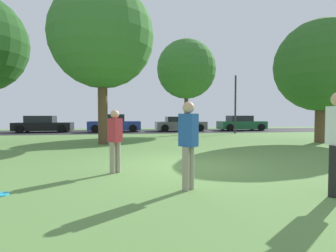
{
  "coord_description": "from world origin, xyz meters",
  "views": [
    {
      "loc": [
        -1.73,
        -7.14,
        1.42
      ],
      "look_at": [
        0.0,
        3.3,
        0.99
      ],
      "focal_mm": 28.13,
      "sensor_mm": 36.0,
      "label": 1
    }
  ],
  "objects_px": {
    "oak_tree_center": "(321,66)",
    "parked_car_black": "(43,125)",
    "parked_car_grey": "(180,124)",
    "person_thrower": "(115,139)",
    "parked_car_blue": "(114,124)",
    "street_lamp_post": "(235,105)",
    "parked_car_green": "(241,124)",
    "person_catcher": "(188,141)",
    "oak_tree_left": "(186,69)",
    "frisbee_disc": "(1,194)",
    "maple_tree_far": "(102,37)"
  },
  "relations": [
    {
      "from": "parked_car_black",
      "to": "street_lamp_post",
      "type": "height_order",
      "value": "street_lamp_post"
    },
    {
      "from": "parked_car_black",
      "to": "person_thrower",
      "type": "bearing_deg",
      "value": -68.91
    },
    {
      "from": "parked_car_grey",
      "to": "street_lamp_post",
      "type": "relative_size",
      "value": 0.99
    },
    {
      "from": "parked_car_blue",
      "to": "parked_car_grey",
      "type": "height_order",
      "value": "parked_car_blue"
    },
    {
      "from": "oak_tree_center",
      "to": "parked_car_black",
      "type": "height_order",
      "value": "oak_tree_center"
    },
    {
      "from": "parked_car_black",
      "to": "parked_car_grey",
      "type": "distance_m",
      "value": 11.68
    },
    {
      "from": "maple_tree_far",
      "to": "parked_car_blue",
      "type": "relative_size",
      "value": 1.77
    },
    {
      "from": "maple_tree_far",
      "to": "parked_car_green",
      "type": "bearing_deg",
      "value": 39.89
    },
    {
      "from": "street_lamp_post",
      "to": "parked_car_black",
      "type": "bearing_deg",
      "value": 165.16
    },
    {
      "from": "parked_car_grey",
      "to": "parked_car_blue",
      "type": "bearing_deg",
      "value": -178.14
    },
    {
      "from": "oak_tree_center",
      "to": "parked_car_black",
      "type": "distance_m",
      "value": 20.43
    },
    {
      "from": "person_thrower",
      "to": "parked_car_blue",
      "type": "height_order",
      "value": "person_thrower"
    },
    {
      "from": "frisbee_disc",
      "to": "street_lamp_post",
      "type": "relative_size",
      "value": 0.06
    },
    {
      "from": "maple_tree_far",
      "to": "parked_car_blue",
      "type": "bearing_deg",
      "value": 89.06
    },
    {
      "from": "person_catcher",
      "to": "parked_car_grey",
      "type": "xyz_separation_m",
      "value": [
        3.76,
        18.33,
        -0.32
      ]
    },
    {
      "from": "parked_car_black",
      "to": "parked_car_grey",
      "type": "xyz_separation_m",
      "value": [
        11.68,
        -0.21,
        -0.02
      ]
    },
    {
      "from": "oak_tree_center",
      "to": "parked_car_blue",
      "type": "height_order",
      "value": "oak_tree_center"
    },
    {
      "from": "person_thrower",
      "to": "parked_car_blue",
      "type": "bearing_deg",
      "value": 142.41
    },
    {
      "from": "maple_tree_far",
      "to": "parked_car_green",
      "type": "distance_m",
      "value": 16.09
    },
    {
      "from": "parked_car_grey",
      "to": "street_lamp_post",
      "type": "height_order",
      "value": "street_lamp_post"
    },
    {
      "from": "parked_car_black",
      "to": "parked_car_blue",
      "type": "relative_size",
      "value": 1.03
    },
    {
      "from": "oak_tree_center",
      "to": "parked_car_grey",
      "type": "height_order",
      "value": "oak_tree_center"
    },
    {
      "from": "parked_car_black",
      "to": "parked_car_grey",
      "type": "bearing_deg",
      "value": -1.03
    },
    {
      "from": "person_thrower",
      "to": "street_lamp_post",
      "type": "relative_size",
      "value": 0.35
    },
    {
      "from": "parked_car_black",
      "to": "street_lamp_post",
      "type": "relative_size",
      "value": 1.01
    },
    {
      "from": "parked_car_blue",
      "to": "street_lamp_post",
      "type": "bearing_deg",
      "value": -21.16
    },
    {
      "from": "person_catcher",
      "to": "frisbee_disc",
      "type": "bearing_deg",
      "value": 46.56
    },
    {
      "from": "oak_tree_center",
      "to": "parked_car_green",
      "type": "bearing_deg",
      "value": 85.86
    },
    {
      "from": "oak_tree_left",
      "to": "frisbee_disc",
      "type": "bearing_deg",
      "value": -115.92
    },
    {
      "from": "person_thrower",
      "to": "parked_car_grey",
      "type": "relative_size",
      "value": 0.35
    },
    {
      "from": "maple_tree_far",
      "to": "street_lamp_post",
      "type": "bearing_deg",
      "value": 32.43
    },
    {
      "from": "frisbee_disc",
      "to": "parked_car_blue",
      "type": "distance_m",
      "value": 17.99
    },
    {
      "from": "oak_tree_center",
      "to": "person_catcher",
      "type": "relative_size",
      "value": 3.75
    },
    {
      "from": "parked_car_grey",
      "to": "parked_car_green",
      "type": "bearing_deg",
      "value": -0.24
    },
    {
      "from": "oak_tree_left",
      "to": "parked_car_blue",
      "type": "bearing_deg",
      "value": 141.09
    },
    {
      "from": "oak_tree_left",
      "to": "parked_car_grey",
      "type": "distance_m",
      "value": 6.12
    },
    {
      "from": "oak_tree_center",
      "to": "parked_car_green",
      "type": "xyz_separation_m",
      "value": [
        0.8,
        11.05,
        -3.31
      ]
    },
    {
      "from": "parked_car_blue",
      "to": "oak_tree_center",
      "type": "bearing_deg",
      "value": -45.06
    },
    {
      "from": "oak_tree_left",
      "to": "person_catcher",
      "type": "distance_m",
      "value": 14.72
    },
    {
      "from": "person_catcher",
      "to": "parked_car_grey",
      "type": "distance_m",
      "value": 18.72
    },
    {
      "from": "parked_car_grey",
      "to": "oak_tree_left",
      "type": "bearing_deg",
      "value": -96.42
    },
    {
      "from": "oak_tree_left",
      "to": "parked_car_blue",
      "type": "distance_m",
      "value": 7.96
    },
    {
      "from": "person_thrower",
      "to": "parked_car_green",
      "type": "distance_m",
      "value": 19.92
    },
    {
      "from": "oak_tree_center",
      "to": "person_thrower",
      "type": "relative_size",
      "value": 4.05
    },
    {
      "from": "oak_tree_center",
      "to": "parked_car_blue",
      "type": "distance_m",
      "value": 15.73
    },
    {
      "from": "frisbee_disc",
      "to": "parked_car_grey",
      "type": "relative_size",
      "value": 0.06
    },
    {
      "from": "frisbee_disc",
      "to": "street_lamp_post",
      "type": "distance_m",
      "value": 17.99
    },
    {
      "from": "frisbee_disc",
      "to": "parked_car_black",
      "type": "distance_m",
      "value": 18.9
    },
    {
      "from": "oak_tree_left",
      "to": "parked_car_grey",
      "type": "xyz_separation_m",
      "value": [
        0.51,
        4.49,
        -4.13
      ]
    },
    {
      "from": "parked_car_blue",
      "to": "street_lamp_post",
      "type": "relative_size",
      "value": 0.97
    }
  ]
}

